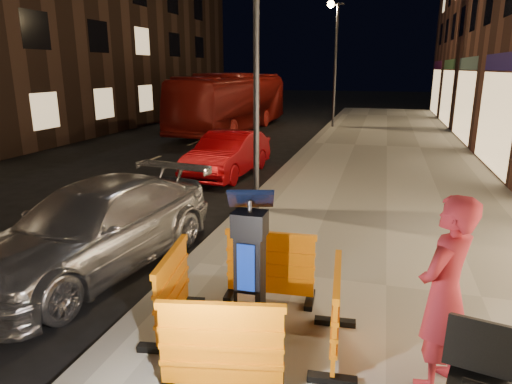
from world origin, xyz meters
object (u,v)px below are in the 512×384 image
(barrier_back, at_px, (270,266))
(man, at_px, (444,294))
(barrier_kerbside, at_px, (172,290))
(parking_kiosk, at_px, (250,270))
(barrier_bldgside, at_px, (336,312))
(bus_doubledecker, at_px, (233,130))
(car_red, at_px, (228,175))
(car_silver, at_px, (98,267))
(barrier_front, at_px, (221,349))

(barrier_back, relative_size, man, 0.63)
(barrier_kerbside, bearing_deg, parking_kiosk, -98.55)
(barrier_bldgside, xyz_separation_m, bus_doubledecker, (-7.13, 18.02, -0.62))
(car_red, relative_size, bus_doubledecker, 0.38)
(parking_kiosk, bearing_deg, bus_doubledecker, 102.40)
(car_silver, relative_size, man, 2.45)
(barrier_front, bearing_deg, car_red, 97.01)
(car_red, bearing_deg, man, -55.25)
(barrier_bldgside, height_order, car_red, barrier_bldgside)
(parking_kiosk, height_order, barrier_kerbside, parking_kiosk)
(barrier_bldgside, height_order, bus_doubledecker, bus_doubledecker)
(bus_doubledecker, bearing_deg, car_red, -68.60)
(barrier_back, bearing_deg, man, -35.24)
(car_silver, distance_m, car_red, 6.79)
(barrier_kerbside, bearing_deg, bus_doubledecker, 7.65)
(car_red, xyz_separation_m, man, (5.05, -8.52, 1.11))
(bus_doubledecker, bearing_deg, barrier_kerbside, -69.99)
(parking_kiosk, relative_size, man, 0.88)
(barrier_front, xyz_separation_m, bus_doubledecker, (-6.18, 18.97, -0.62))
(parking_kiosk, bearing_deg, barrier_back, 83.45)
(parking_kiosk, distance_m, man, 1.98)
(barrier_back, distance_m, car_red, 7.96)
(car_silver, height_order, man, man)
(parking_kiosk, height_order, car_red, parking_kiosk)
(barrier_kerbside, distance_m, man, 2.96)
(car_red, bearing_deg, barrier_front, -67.35)
(parking_kiosk, xyz_separation_m, car_silver, (-3.00, 1.47, -0.99))
(barrier_back, relative_size, car_red, 0.31)
(barrier_back, xyz_separation_m, car_silver, (-3.00, 0.52, -0.62))
(barrier_front, xyz_separation_m, barrier_kerbside, (-0.95, 0.95, 0.00))
(car_red, bearing_deg, barrier_back, -62.98)
(barrier_front, distance_m, barrier_bldgside, 1.34)
(barrier_back, relative_size, barrier_bldgside, 1.00)
(barrier_front, xyz_separation_m, car_red, (-3.09, 9.21, -0.62))
(barrier_back, height_order, bus_doubledecker, bus_doubledecker)
(barrier_kerbside, distance_m, car_red, 8.55)
(car_silver, height_order, bus_doubledecker, bus_doubledecker)
(barrier_front, distance_m, car_red, 9.73)
(parking_kiosk, xyz_separation_m, barrier_back, (0.00, 0.95, -0.37))
(barrier_bldgside, bearing_deg, car_red, 21.53)
(man, bearing_deg, parking_kiosk, -64.61)
(barrier_back, bearing_deg, barrier_front, -93.55)
(barrier_back, xyz_separation_m, bus_doubledecker, (-6.18, 17.07, -0.62))
(parking_kiosk, bearing_deg, man, -14.06)
(barrier_front, bearing_deg, barrier_kerbside, 123.45)
(barrier_back, bearing_deg, barrier_kerbside, -138.55)
(bus_doubledecker, bearing_deg, car_silver, -75.30)
(barrier_bldgside, xyz_separation_m, man, (1.01, -0.26, 0.49))
(car_red, bearing_deg, barrier_bldgside, -59.83)
(barrier_front, xyz_separation_m, barrier_back, (0.00, 1.90, 0.00))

